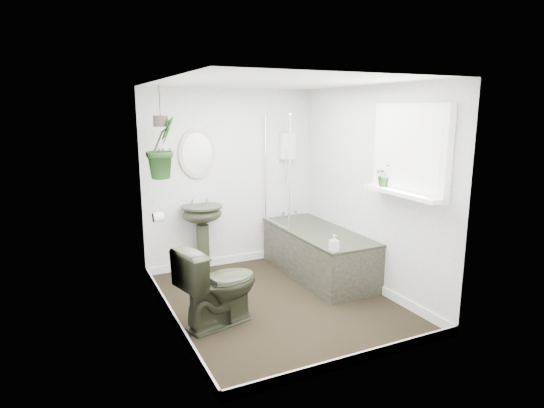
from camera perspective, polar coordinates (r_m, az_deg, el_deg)
name	(u,v)px	position (r m, az deg, el deg)	size (l,w,h in m)	color
floor	(278,302)	(5.04, 0.75, -12.19)	(2.30, 2.80, 0.02)	black
ceiling	(279,81)	(4.61, 0.83, 15.15)	(2.30, 2.80, 0.02)	white
wall_back	(231,179)	(5.97, -5.23, 3.20)	(2.30, 0.02, 2.30)	white
wall_front	(360,229)	(3.51, 11.04, -3.15)	(2.30, 0.02, 2.30)	white
wall_left	(166,208)	(4.31, -13.16, -0.44)	(0.02, 2.80, 2.30)	white
wall_right	(369,189)	(5.30, 12.11, 1.87)	(0.02, 2.80, 2.30)	white
skirting	(278,297)	(5.02, 0.75, -11.57)	(2.30, 2.80, 0.10)	white
bathtub	(318,253)	(5.71, 5.78, -6.11)	(0.72, 1.72, 0.58)	#292D1D
bath_screen	(277,171)	(5.75, 0.62, 4.22)	(0.04, 0.72, 1.40)	silver
shower_box	(287,146)	(6.18, 1.96, 7.27)	(0.20, 0.10, 0.35)	white
oval_mirror	(197,154)	(5.75, -9.39, 6.27)	(0.46, 0.03, 0.62)	#BCAB96
wall_sconce	(165,163)	(5.65, -13.23, 5.00)	(0.04, 0.04, 0.22)	black
toilet_roll_holder	(158,217)	(5.05, -14.10, -1.61)	(0.11, 0.11, 0.11)	white
window_recess	(410,150)	(4.66, 16.96, 6.48)	(0.08, 1.00, 0.90)	white
window_sill	(402,193)	(4.67, 16.01, 1.33)	(0.18, 1.00, 0.04)	white
window_blinds	(407,150)	(4.63, 16.54, 6.47)	(0.01, 0.86, 0.76)	white
toilet	(219,285)	(4.43, -6.69, -10.03)	(0.45, 0.79, 0.80)	#292D1D
pedestal_sink	(203,239)	(5.82, -8.67, -4.32)	(0.51, 0.44, 0.87)	#292D1D
sill_plant	(385,175)	(4.89, 14.02, 3.55)	(0.21, 0.19, 0.24)	black
hanging_plant	(162,147)	(5.20, -13.66, 6.92)	(0.38, 0.31, 0.69)	black
soap_bottle	(334,243)	(4.81, 7.79, -4.87)	(0.08, 0.08, 0.18)	black
hanging_pot	(161,121)	(5.19, -13.81, 10.07)	(0.16, 0.16, 0.12)	#3D322A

